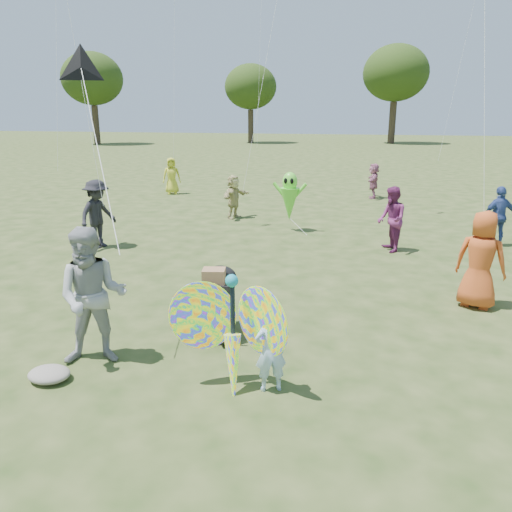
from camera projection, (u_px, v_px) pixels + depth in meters
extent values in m
plane|color=#51592B|center=(243.00, 360.00, 7.06)|extent=(160.00, 160.00, 0.00)
imported|color=#A7CAEC|center=(271.00, 351.00, 6.15)|extent=(0.47, 0.40, 1.08)
imported|color=#989A9E|center=(93.00, 297.00, 6.76)|extent=(1.14, 1.01, 1.93)
ellipsoid|color=gray|center=(49.00, 374.00, 6.49)|extent=(0.56, 0.46, 0.18)
imported|color=#BE4C1E|center=(481.00, 260.00, 8.77)|extent=(1.00, 0.82, 1.76)
imported|color=black|center=(98.00, 214.00, 12.77)|extent=(0.90, 1.26, 1.75)
imported|color=#32488B|center=(499.00, 216.00, 12.96)|extent=(0.99, 0.73, 1.57)
imported|color=tan|center=(234.00, 197.00, 16.44)|extent=(0.81, 1.39, 1.43)
imported|color=#72265C|center=(391.00, 219.00, 12.41)|extent=(0.83, 0.95, 1.64)
imported|color=gold|center=(172.00, 176.00, 21.38)|extent=(0.89, 0.75, 1.55)
imported|color=#A55E7E|center=(373.00, 181.00, 20.33)|extent=(0.46, 1.33, 1.42)
cube|color=black|center=(216.00, 301.00, 7.74)|extent=(0.63, 0.94, 0.71)
cube|color=black|center=(216.00, 321.00, 7.84)|extent=(0.55, 0.76, 0.10)
ellipsoid|color=black|center=(220.00, 276.00, 7.89)|extent=(0.51, 0.45, 0.33)
cylinder|color=black|center=(194.00, 332.00, 7.59)|extent=(0.11, 0.30, 0.30)
cylinder|color=black|center=(224.00, 336.00, 7.47)|extent=(0.11, 0.30, 0.30)
cylinder|color=black|center=(225.00, 317.00, 8.28)|extent=(0.10, 0.23, 0.22)
cylinder|color=black|center=(204.00, 285.00, 7.18)|extent=(0.44, 0.12, 0.03)
cube|color=#A87851|center=(214.00, 277.00, 7.58)|extent=(0.39, 0.35, 0.26)
ellipsoid|color=#EE4825|center=(203.00, 316.00, 6.24)|extent=(0.98, 0.71, 1.24)
ellipsoid|color=#EE4825|center=(262.00, 322.00, 6.05)|extent=(0.98, 0.71, 1.24)
cylinder|color=black|center=(233.00, 322.00, 6.18)|extent=(0.06, 0.06, 1.00)
cone|color=#EE4825|center=(233.00, 371.00, 6.16)|extent=(0.36, 0.49, 0.93)
sphere|color=teal|center=(232.00, 281.00, 6.01)|extent=(0.16, 0.16, 0.16)
cone|color=black|center=(81.00, 67.00, 8.27)|extent=(0.89, 0.62, 0.81)
cylinder|color=silver|center=(98.00, 151.00, 7.43)|extent=(1.71, 2.13, 2.55)
cone|color=#61E235|center=(289.00, 204.00, 14.60)|extent=(0.56, 0.56, 0.95)
ellipsoid|color=#61E235|center=(290.00, 182.00, 14.42)|extent=(0.44, 0.39, 0.57)
ellipsoid|color=black|center=(286.00, 181.00, 14.26)|extent=(0.10, 0.05, 0.17)
ellipsoid|color=black|center=(292.00, 181.00, 14.21)|extent=(0.10, 0.05, 0.17)
cylinder|color=#61E235|center=(280.00, 190.00, 14.56)|extent=(0.43, 0.10, 0.49)
cylinder|color=#61E235|center=(300.00, 191.00, 14.41)|extent=(0.43, 0.10, 0.49)
cylinder|color=silver|center=(298.00, 226.00, 14.50)|extent=(0.61, 0.41, 0.41)
cylinder|color=#3A2D21|center=(96.00, 125.00, 55.62)|extent=(0.70, 0.70, 4.20)
ellipsoid|color=#2B4214|center=(92.00, 79.00, 54.27)|extent=(6.60, 6.60, 5.61)
cylinder|color=#3A2D21|center=(251.00, 126.00, 58.31)|extent=(0.63, 0.63, 3.78)
ellipsoid|color=#2B4214|center=(251.00, 87.00, 57.09)|extent=(5.94, 5.94, 5.05)
cylinder|color=#3A2D21|center=(392.00, 123.00, 57.10)|extent=(0.77, 0.77, 4.62)
ellipsoid|color=#2B4214|center=(396.00, 73.00, 55.62)|extent=(7.26, 7.26, 6.17)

